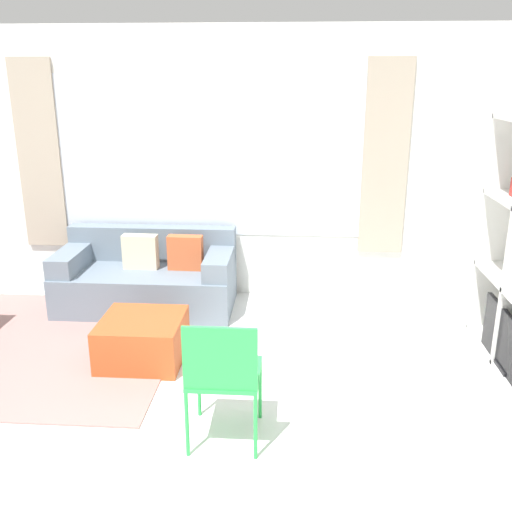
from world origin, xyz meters
TOP-DOWN VIEW (x-y plane):
  - ground_plane at (0.00, 0.00)m, footprint 16.00×16.00m
  - wall_back at (0.00, 3.04)m, footprint 6.93×0.11m
  - area_rug at (-1.29, 1.63)m, footprint 2.32×2.26m
  - couch_main at (-0.58, 2.58)m, footprint 1.71×0.83m
  - ottoman at (-0.34, 1.44)m, footprint 0.65×0.65m
  - folding_chair at (0.46, 0.38)m, footprint 0.44×0.46m

SIDE VIEW (x-z plane):
  - ground_plane at x=0.00m, z-range 0.00..0.00m
  - area_rug at x=-1.29m, z-range 0.00..0.01m
  - ottoman at x=-0.34m, z-range 0.00..0.36m
  - couch_main at x=-0.58m, z-range -0.08..0.67m
  - folding_chair at x=0.46m, z-range 0.09..0.95m
  - wall_back at x=0.00m, z-range 0.01..2.71m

